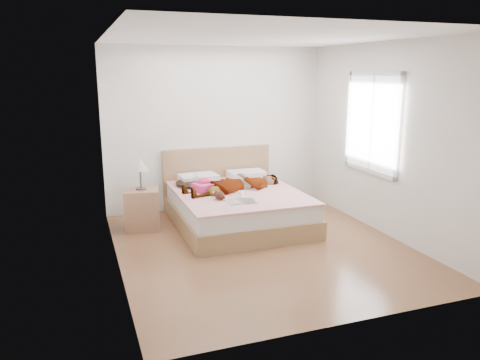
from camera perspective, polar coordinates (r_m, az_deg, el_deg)
The scene contains 11 objects.
ground at distance 6.10m, azimuth 2.71°, elevation -8.14°, with size 4.00×4.00×0.00m, color #4B2817.
woman at distance 6.90m, azimuth -0.59°, elevation -0.22°, with size 0.60×1.59×0.22m, color silver.
hair at distance 7.18m, azimuth -6.07°, elevation -0.32°, with size 0.45×0.55×0.08m, color black.
phone at distance 7.12m, azimuth -5.45°, elevation 0.59°, with size 0.04×0.09×0.01m, color silver.
room_shell at distance 6.85m, azimuth 15.82°, elevation 6.68°, with size 4.00×4.00×4.00m.
bed at distance 6.93m, azimuth -0.52°, elevation -3.09°, with size 1.80×2.08×1.00m.
towel at distance 6.83m, azimuth -4.21°, elevation -0.68°, with size 0.42×0.37×0.18m.
magazine at distance 6.24m, azimuth 0.24°, elevation -2.62°, with size 0.42×0.30×0.02m.
coffee_mug at distance 6.47m, azimuth 0.14°, elevation -1.70°, with size 0.11×0.08×0.09m.
plush_toy at distance 6.34m, azimuth -2.55°, elevation -1.89°, with size 0.17×0.22×0.11m.
nightstand at distance 6.81m, azimuth -11.86°, elevation -3.10°, with size 0.54×0.50×1.03m.
Camera 1 is at (-2.18, -5.25, 2.21)m, focal length 35.00 mm.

